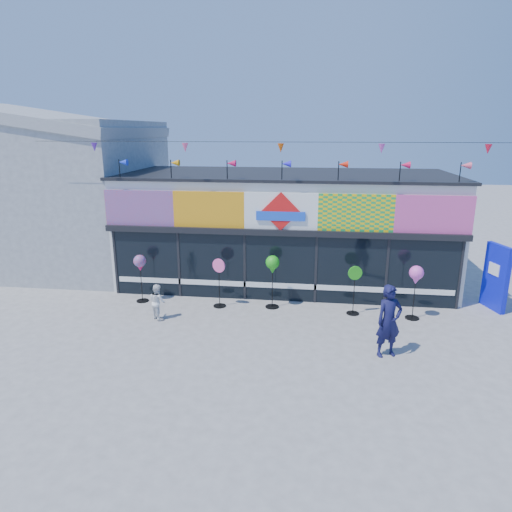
% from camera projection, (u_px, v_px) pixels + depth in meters
% --- Properties ---
extents(ground, '(80.00, 80.00, 0.00)m').
position_uv_depth(ground, '(270.00, 345.00, 12.40)').
color(ground, slate).
rests_on(ground, ground).
extents(kite_shop, '(16.00, 5.70, 5.31)m').
position_uv_depth(kite_shop, '(285.00, 227.00, 17.53)').
color(kite_shop, silver).
rests_on(kite_shop, ground).
extents(neighbour_building, '(8.18, 7.20, 6.87)m').
position_uv_depth(neighbour_building, '(54.00, 189.00, 19.46)').
color(neighbour_building, '#A8AAAD').
rests_on(neighbour_building, ground).
extents(blue_sign, '(0.47, 1.08, 2.15)m').
position_uv_depth(blue_sign, '(496.00, 277.00, 14.66)').
color(blue_sign, '#0D16CB').
rests_on(blue_sign, ground).
extents(spinner_0, '(0.42, 0.42, 1.64)m').
position_uv_depth(spinner_0, '(140.00, 264.00, 15.24)').
color(spinner_0, black).
rests_on(spinner_0, ground).
extents(spinner_1, '(0.44, 0.42, 1.64)m').
position_uv_depth(spinner_1, '(219.00, 281.00, 14.90)').
color(spinner_1, black).
rests_on(spinner_1, ground).
extents(spinner_2, '(0.45, 0.45, 1.77)m').
position_uv_depth(spinner_2, '(273.00, 266.00, 14.69)').
color(spinner_2, black).
rests_on(spinner_2, ground).
extents(spinner_3, '(0.44, 0.40, 1.59)m').
position_uv_depth(spinner_3, '(354.00, 289.00, 14.30)').
color(spinner_3, black).
rests_on(spinner_3, ground).
extents(spinner_4, '(0.43, 0.43, 1.71)m').
position_uv_depth(spinner_4, '(416.00, 277.00, 13.80)').
color(spinner_4, black).
rests_on(spinner_4, ground).
extents(adult_man, '(0.82, 0.69, 1.91)m').
position_uv_depth(adult_man, '(389.00, 321.00, 11.61)').
color(adult_man, '#13133C').
rests_on(adult_man, ground).
extents(child, '(0.61, 0.59, 1.11)m').
position_uv_depth(child, '(157.00, 302.00, 14.02)').
color(child, white).
rests_on(child, ground).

